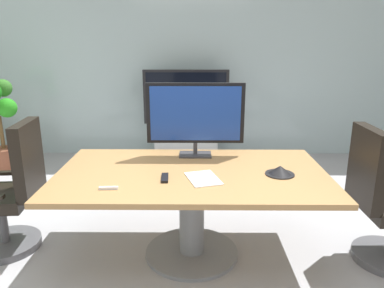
{
  "coord_description": "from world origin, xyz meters",
  "views": [
    {
      "loc": [
        0.06,
        -2.39,
        1.71
      ],
      "look_at": [
        0.04,
        0.52,
        0.87
      ],
      "focal_mm": 34.11,
      "sensor_mm": 36.0,
      "label": 1
    }
  ],
  "objects_px": {
    "tv_monitor": "(195,115)",
    "wall_display_unit": "(186,130)",
    "office_chair_left": "(11,198)",
    "remote_control": "(165,178)",
    "office_chair_right": "(384,208)",
    "conference_table": "(192,192)",
    "conference_phone": "(280,171)"
  },
  "relations": [
    {
      "from": "tv_monitor",
      "to": "wall_display_unit",
      "type": "distance_m",
      "value": 2.16
    },
    {
      "from": "office_chair_left",
      "to": "remote_control",
      "type": "xyz_separation_m",
      "value": [
        1.29,
        -0.25,
        0.28
      ]
    },
    {
      "from": "office_chair_right",
      "to": "remote_control",
      "type": "height_order",
      "value": "office_chair_right"
    },
    {
      "from": "conference_table",
      "to": "remote_control",
      "type": "xyz_separation_m",
      "value": [
        -0.2,
        -0.16,
        0.18
      ]
    },
    {
      "from": "wall_display_unit",
      "to": "conference_phone",
      "type": "height_order",
      "value": "wall_display_unit"
    },
    {
      "from": "office_chair_left",
      "to": "conference_phone",
      "type": "relative_size",
      "value": 4.95
    },
    {
      "from": "office_chair_left",
      "to": "wall_display_unit",
      "type": "distance_m",
      "value": 2.76
    },
    {
      "from": "office_chair_left",
      "to": "office_chair_right",
      "type": "bearing_deg",
      "value": 82.16
    },
    {
      "from": "office_chair_right",
      "to": "conference_phone",
      "type": "xyz_separation_m",
      "value": [
        -0.82,
        0.02,
        0.3
      ]
    },
    {
      "from": "conference_table",
      "to": "tv_monitor",
      "type": "relative_size",
      "value": 2.48
    },
    {
      "from": "tv_monitor",
      "to": "remote_control",
      "type": "distance_m",
      "value": 0.71
    },
    {
      "from": "conference_table",
      "to": "wall_display_unit",
      "type": "bearing_deg",
      "value": 92.37
    },
    {
      "from": "conference_table",
      "to": "office_chair_right",
      "type": "bearing_deg",
      "value": -3.05
    },
    {
      "from": "office_chair_right",
      "to": "remote_control",
      "type": "bearing_deg",
      "value": 92.25
    },
    {
      "from": "conference_phone",
      "to": "remote_control",
      "type": "distance_m",
      "value": 0.87
    },
    {
      "from": "office_chair_right",
      "to": "wall_display_unit",
      "type": "relative_size",
      "value": 0.83
    },
    {
      "from": "conference_table",
      "to": "office_chair_left",
      "type": "bearing_deg",
      "value": 176.59
    },
    {
      "from": "conference_table",
      "to": "remote_control",
      "type": "distance_m",
      "value": 0.31
    },
    {
      "from": "conference_phone",
      "to": "office_chair_right",
      "type": "bearing_deg",
      "value": -1.28
    },
    {
      "from": "office_chair_right",
      "to": "wall_display_unit",
      "type": "xyz_separation_m",
      "value": [
        -1.59,
        2.56,
        -0.01
      ]
    },
    {
      "from": "wall_display_unit",
      "to": "office_chair_left",
      "type": "bearing_deg",
      "value": -120.05
    },
    {
      "from": "conference_table",
      "to": "tv_monitor",
      "type": "height_order",
      "value": "tv_monitor"
    },
    {
      "from": "tv_monitor",
      "to": "office_chair_left",
      "type": "bearing_deg",
      "value": -167.78
    },
    {
      "from": "conference_table",
      "to": "office_chair_right",
      "type": "height_order",
      "value": "office_chair_right"
    },
    {
      "from": "conference_table",
      "to": "tv_monitor",
      "type": "bearing_deg",
      "value": 86.2
    },
    {
      "from": "office_chair_right",
      "to": "tv_monitor",
      "type": "bearing_deg",
      "value": 70.72
    },
    {
      "from": "tv_monitor",
      "to": "wall_display_unit",
      "type": "height_order",
      "value": "tv_monitor"
    },
    {
      "from": "office_chair_right",
      "to": "tv_monitor",
      "type": "relative_size",
      "value": 1.3
    },
    {
      "from": "office_chair_left",
      "to": "conference_table",
      "type": "bearing_deg",
      "value": 81.98
    },
    {
      "from": "office_chair_right",
      "to": "wall_display_unit",
      "type": "distance_m",
      "value": 3.01
    },
    {
      "from": "office_chair_right",
      "to": "tv_monitor",
      "type": "height_order",
      "value": "tv_monitor"
    },
    {
      "from": "tv_monitor",
      "to": "conference_phone",
      "type": "xyz_separation_m",
      "value": [
        0.64,
        -0.48,
        -0.33
      ]
    }
  ]
}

